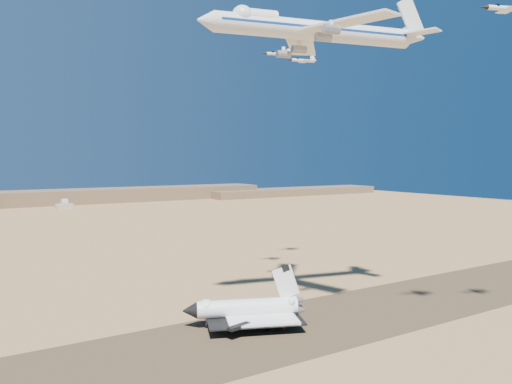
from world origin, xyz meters
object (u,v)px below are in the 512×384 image
crew_a (284,323)px  chase_jet_a (506,8)px  chase_jet_c (278,54)px  carrier_747 (309,30)px  crew_b (275,324)px  shuttle (246,310)px  chase_jet_d (302,60)px  crew_c (284,328)px

crew_a → chase_jet_a: chase_jet_a is taller
crew_a → chase_jet_c: 113.08m
carrier_747 → crew_b: carrier_747 is taller
shuttle → crew_b: bearing=-16.0°
crew_a → carrier_747: bearing=-112.3°
chase_jet_d → crew_c: bearing=-119.1°
carrier_747 → chase_jet_a: (30.01, -51.33, -0.82)m
shuttle → chase_jet_c: (36.55, 33.29, 97.75)m
shuttle → chase_jet_c: 109.54m
carrier_747 → chase_jet_d: carrier_747 is taller
crew_c → chase_jet_a: bearing=176.8°
shuttle → carrier_747: 98.52m
carrier_747 → crew_b: (-11.02, 4.09, -100.84)m
carrier_747 → shuttle: bearing=164.6°
crew_a → chase_jet_c: chase_jet_c is taller
shuttle → chase_jet_a: bearing=-29.4°
crew_a → chase_jet_d: (52.17, 58.06, 105.30)m
crew_b → chase_jet_a: 121.49m
shuttle → crew_c: (7.93, -11.57, -4.67)m
crew_a → chase_jet_a: bearing=-146.1°
crew_c → carrier_747: bearing=-126.1°
chase_jet_c → crew_b: bearing=-105.9°
chase_jet_a → chase_jet_d: size_ratio=0.96×
shuttle → chase_jet_d: size_ratio=2.86×
carrier_747 → crew_c: size_ratio=45.94×
chase_jet_a → crew_c: bearing=151.5°
shuttle → crew_a: shuttle is taller
carrier_747 → chase_jet_c: bearing=81.2°
crew_b → chase_jet_c: size_ratio=0.13×
crew_a → chase_jet_c: size_ratio=0.14×
carrier_747 → chase_jet_c: (17.58, 43.62, 1.63)m
carrier_747 → crew_b: 101.53m
crew_a → chase_jet_c: bearing=-33.3°
crew_b → chase_jet_d: (55.21, 57.08, 105.34)m
chase_jet_a → shuttle: bearing=150.6°
shuttle → chase_jet_c: size_ratio=3.24×
shuttle → chase_jet_a: 123.62m
crew_c → chase_jet_d: bearing=-84.1°
carrier_747 → crew_a: 101.17m
carrier_747 → chase_jet_a: size_ratio=5.87×
crew_c → chase_jet_a: 119.12m
chase_jet_a → chase_jet_d: 113.52m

